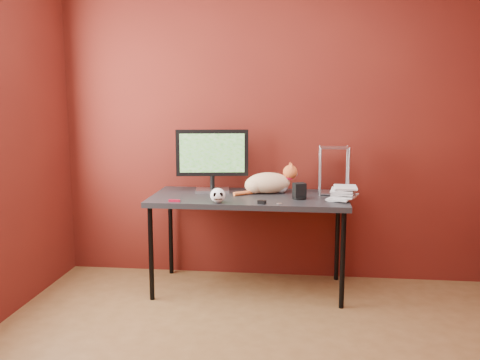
# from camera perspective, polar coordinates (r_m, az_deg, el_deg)

# --- Properties ---
(room) EXTENTS (3.52, 3.52, 2.61)m
(room) POSITION_cam_1_polar(r_m,az_deg,el_deg) (2.66, 1.32, 7.42)
(room) COLOR brown
(room) RESTS_ON ground
(desk) EXTENTS (1.50, 0.70, 0.75)m
(desk) POSITION_cam_1_polar(r_m,az_deg,el_deg) (4.12, 0.97, -2.39)
(desk) COLOR black
(desk) RESTS_ON ground
(monitor) EXTENTS (0.57, 0.22, 0.50)m
(monitor) POSITION_cam_1_polar(r_m,az_deg,el_deg) (4.26, -2.98, 2.44)
(monitor) COLOR #AAAAAE
(monitor) RESTS_ON desk
(cat) EXTENTS (0.49, 0.30, 0.25)m
(cat) POSITION_cam_1_polar(r_m,az_deg,el_deg) (4.21, 3.06, -0.28)
(cat) COLOR orange
(cat) RESTS_ON desk
(skull_mug) EXTENTS (0.11, 0.11, 0.11)m
(skull_mug) POSITION_cam_1_polar(r_m,az_deg,el_deg) (3.84, -2.39, -1.64)
(skull_mug) COLOR white
(skull_mug) RESTS_ON desk
(speaker) EXTENTS (0.11, 0.11, 0.12)m
(speaker) POSITION_cam_1_polar(r_m,az_deg,el_deg) (4.01, 6.35, -1.24)
(speaker) COLOR black
(speaker) RESTS_ON desk
(book_stack) EXTENTS (0.24, 0.27, 1.11)m
(book_stack) POSITION_cam_1_polar(r_m,az_deg,el_deg) (3.99, 10.02, 5.85)
(book_stack) COLOR beige
(book_stack) RESTS_ON desk
(wire_rack) EXTENTS (0.23, 0.19, 0.37)m
(wire_rack) POSITION_cam_1_polar(r_m,az_deg,el_deg) (4.24, 9.98, 1.04)
(wire_rack) COLOR #AAAAAE
(wire_rack) RESTS_ON desk
(pocket_knife) EXTENTS (0.08, 0.02, 0.02)m
(pocket_knife) POSITION_cam_1_polar(r_m,az_deg,el_deg) (3.91, -7.00, -2.21)
(pocket_knife) COLOR maroon
(pocket_knife) RESTS_ON desk
(black_gadget) EXTENTS (0.06, 0.05, 0.03)m
(black_gadget) POSITION_cam_1_polar(r_m,az_deg,el_deg) (3.81, 2.35, -2.37)
(black_gadget) COLOR black
(black_gadget) RESTS_ON desk
(washer) EXTENTS (0.04, 0.04, 0.00)m
(washer) POSITION_cam_1_polar(r_m,az_deg,el_deg) (3.83, 4.21, -2.53)
(washer) COLOR #AAAAAE
(washer) RESTS_ON desk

